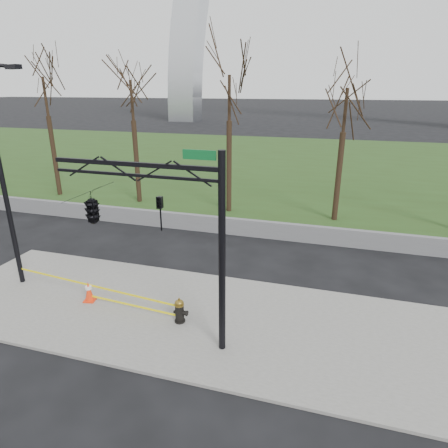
% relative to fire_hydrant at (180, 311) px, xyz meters
% --- Properties ---
extents(ground, '(500.00, 500.00, 0.00)m').
position_rel_fire_hydrant_xyz_m(ground, '(-0.18, 0.50, -0.50)').
color(ground, black).
rests_on(ground, ground).
extents(sidewalk, '(18.00, 6.00, 0.10)m').
position_rel_fire_hydrant_xyz_m(sidewalk, '(-0.18, 0.50, -0.45)').
color(sidewalk, slate).
rests_on(sidewalk, ground).
extents(grass_strip, '(120.00, 40.00, 0.06)m').
position_rel_fire_hydrant_xyz_m(grass_strip, '(-0.18, 30.50, -0.47)').
color(grass_strip, '#274017').
rests_on(grass_strip, ground).
extents(guardrail, '(60.00, 0.30, 0.90)m').
position_rel_fire_hydrant_xyz_m(guardrail, '(-0.18, 8.50, -0.05)').
color(guardrail, '#59595B').
rests_on(guardrail, ground).
extents(tree_row, '(62.18, 4.00, 9.12)m').
position_rel_fire_hydrant_xyz_m(tree_row, '(7.91, 12.50, 4.06)').
color(tree_row, black).
rests_on(tree_row, ground).
extents(fire_hydrant, '(0.54, 0.36, 0.88)m').
position_rel_fire_hydrant_xyz_m(fire_hydrant, '(0.00, 0.00, 0.00)').
color(fire_hydrant, black).
rests_on(fire_hydrant, sidewalk).
extents(traffic_cone, '(0.46, 0.46, 0.76)m').
position_rel_fire_hydrant_xyz_m(traffic_cone, '(-3.69, 0.30, -0.02)').
color(traffic_cone, '#F7320D').
rests_on(traffic_cone, sidewalk).
extents(street_light, '(2.33, 0.85, 8.21)m').
position_rel_fire_hydrant_xyz_m(street_light, '(-6.96, 0.73, 4.19)').
color(street_light, black).
rests_on(street_light, ground).
extents(traffic_signal_mast, '(5.10, 2.49, 6.00)m').
position_rel_fire_hydrant_xyz_m(traffic_signal_mast, '(-1.51, -0.85, 3.64)').
color(traffic_signal_mast, black).
rests_on(traffic_signal_mast, ground).
extents(caution_tape, '(7.16, 0.80, 0.45)m').
position_rel_fire_hydrant_xyz_m(caution_tape, '(-3.00, 0.31, 0.05)').
color(caution_tape, '#FCEB0D').
rests_on(caution_tape, ground).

